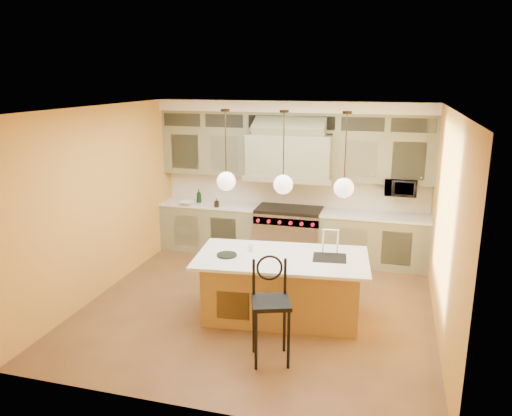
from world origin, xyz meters
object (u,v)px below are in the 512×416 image
(range, at_px, (289,232))
(counter_stool, at_px, (271,303))
(kitchen_island, at_px, (282,285))
(microwave, at_px, (401,187))

(range, height_order, counter_stool, counter_stool)
(kitchen_island, relative_size, microwave, 4.56)
(range, relative_size, counter_stool, 0.94)
(kitchen_island, xyz_separation_m, microwave, (1.54, 2.50, 0.98))
(microwave, bearing_deg, range, -176.88)
(kitchen_island, xyz_separation_m, counter_stool, (0.11, -1.12, 0.26))
(counter_stool, bearing_deg, kitchen_island, 75.84)
(range, bearing_deg, kitchen_island, -80.39)
(counter_stool, bearing_deg, range, 78.71)
(kitchen_island, height_order, microwave, microwave)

